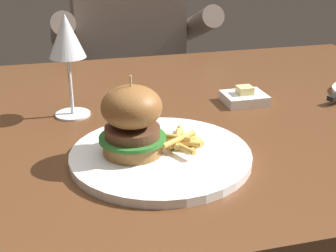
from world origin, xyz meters
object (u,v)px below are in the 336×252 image
butter_dish (244,97)px  diner_person (130,86)px  main_plate (161,156)px  burger_sandwich (132,120)px  wine_glass (67,40)px

butter_dish → diner_person: 0.74m
main_plate → burger_sandwich: (-0.04, 0.01, 0.06)m
main_plate → diner_person: 0.94m
burger_sandwich → diner_person: 0.95m
diner_person → butter_dish: bearing=-80.0°
burger_sandwich → butter_dish: (0.28, 0.20, -0.06)m
butter_dish → main_plate: bearing=-138.0°
butter_dish → wine_glass: bearing=176.9°
diner_person → burger_sandwich: bearing=-99.5°
wine_glass → diner_person: diner_person is taller
main_plate → butter_dish: bearing=42.0°
wine_glass → diner_person: 0.79m
burger_sandwich → wine_glass: bearing=109.9°
wine_glass → butter_dish: 0.38m
main_plate → burger_sandwich: 0.08m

